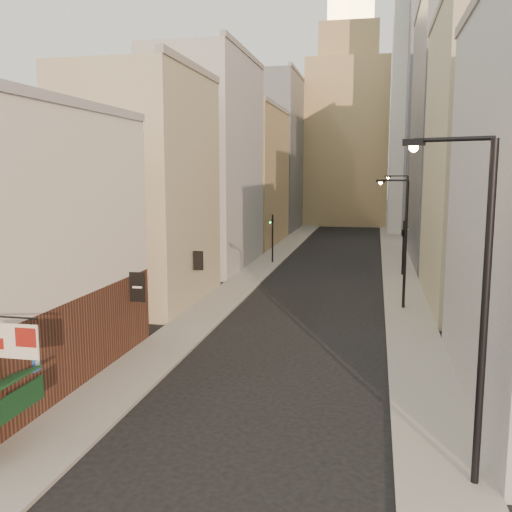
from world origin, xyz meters
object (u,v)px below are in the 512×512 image
(streetlamp_mid, at_px, (403,236))
(traffic_light_left, at_px, (273,228))
(streetlamp_far, at_px, (404,214))
(streetlamp_near, at_px, (476,293))
(white_tower, at_px, (418,108))
(traffic_light_right, at_px, (404,234))
(clock_tower, at_px, (348,124))

(streetlamp_mid, height_order, traffic_light_left, streetlamp_mid)
(streetlamp_mid, height_order, streetlamp_far, streetlamp_far)
(streetlamp_near, xyz_separation_m, streetlamp_far, (-0.09, 41.70, -0.77))
(white_tower, relative_size, streetlamp_mid, 4.73)
(traffic_light_right, bearing_deg, streetlamp_mid, 104.86)
(clock_tower, bearing_deg, traffic_light_left, -95.91)
(streetlamp_near, height_order, traffic_light_right, streetlamp_near)
(white_tower, xyz_separation_m, streetlamp_near, (-2.92, -73.12, -12.74))
(streetlamp_mid, bearing_deg, streetlamp_near, -62.46)
(white_tower, height_order, streetlamp_mid, white_tower)
(clock_tower, xyz_separation_m, streetlamp_near, (8.08, -87.12, -11.77))
(streetlamp_mid, bearing_deg, white_tower, 110.37)
(clock_tower, xyz_separation_m, traffic_light_left, (-4.93, -47.60, -13.96))
(traffic_light_left, relative_size, traffic_light_right, 1.00)
(clock_tower, height_order, traffic_light_right, clock_tower)
(clock_tower, distance_m, streetlamp_near, 88.28)
(streetlamp_near, bearing_deg, traffic_light_left, 131.73)
(streetlamp_near, xyz_separation_m, traffic_light_left, (-13.01, 39.52, -2.19))
(white_tower, xyz_separation_m, streetlamp_mid, (-3.97, -50.88, -13.60))
(streetlamp_mid, xyz_separation_m, traffic_light_right, (0.69, 12.77, -1.21))
(streetlamp_far, bearing_deg, streetlamp_near, -74.00)
(clock_tower, bearing_deg, streetlamp_mid, -83.82)
(white_tower, xyz_separation_m, traffic_light_right, (-3.29, -38.11, -14.80))
(traffic_light_left, distance_m, traffic_light_right, 13.42)
(clock_tower, xyz_separation_m, white_tower, (11.00, -14.00, 0.97))
(traffic_light_right, bearing_deg, white_tower, -77.00)
(traffic_light_left, bearing_deg, streetlamp_mid, 146.28)
(streetlamp_mid, relative_size, streetlamp_far, 0.98)
(streetlamp_near, bearing_deg, streetlamp_far, 113.63)
(clock_tower, relative_size, streetlamp_near, 4.37)
(streetlamp_far, bearing_deg, streetlamp_mid, -76.95)
(clock_tower, height_order, streetlamp_mid, clock_tower)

